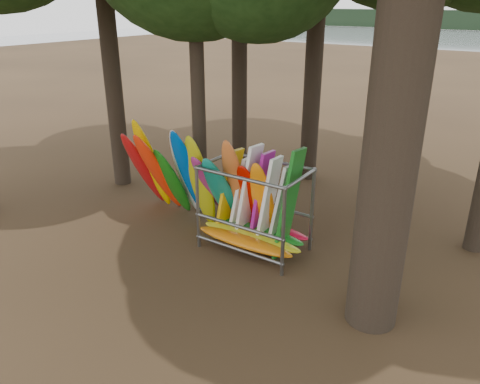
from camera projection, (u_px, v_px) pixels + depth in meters
The scene contains 3 objects.
ground at pixel (195, 258), 11.93m from camera, with size 120.00×120.00×0.00m, color #47331E.
kayak_row at pixel (198, 183), 13.17m from camera, with size 5.11×2.13×3.16m.
storage_rack at pixel (255, 211), 12.03m from camera, with size 2.94×1.56×2.90m.
Camera 1 is at (6.77, -7.96, 6.11)m, focal length 35.00 mm.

